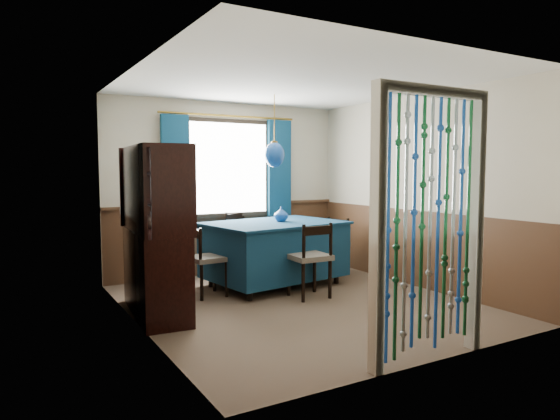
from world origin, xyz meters
TOP-DOWN VIEW (x-y plane):
  - floor at (0.00, 0.00)m, footprint 4.00×4.00m
  - ceiling at (0.00, 0.00)m, footprint 4.00×4.00m
  - wall_back at (0.00, 2.00)m, footprint 3.60×0.00m
  - wall_front at (0.00, -2.00)m, footprint 3.60×0.00m
  - wall_left at (-1.80, 0.00)m, footprint 0.00×4.00m
  - wall_right at (1.80, 0.00)m, footprint 0.00×4.00m
  - wainscot_back at (0.00, 1.99)m, footprint 3.60×0.00m
  - wainscot_front at (0.00, -1.99)m, footprint 3.60×0.00m
  - wainscot_left at (-1.79, 0.00)m, footprint 0.00×4.00m
  - wainscot_right at (1.79, 0.00)m, footprint 0.00×4.00m
  - window at (0.00, 1.95)m, footprint 1.32×0.12m
  - doorway at (0.00, -1.94)m, footprint 1.16×0.12m
  - dining_table at (0.20, 0.94)m, footprint 1.90×1.45m
  - chair_near at (0.26, 0.17)m, footprint 0.46×0.44m
  - chair_far at (0.13, 1.75)m, footprint 0.59×0.58m
  - chair_left at (-0.80, 0.85)m, footprint 0.42×0.44m
  - chair_right at (1.25, 1.08)m, footprint 0.51×0.52m
  - sideboard at (-1.55, 0.41)m, footprint 0.58×1.39m
  - pendant_lamp at (0.20, 0.94)m, footprint 0.26×0.26m
  - vase_table at (0.32, 0.97)m, footprint 0.21×0.21m
  - bowl_shelf at (-1.48, 0.08)m, footprint 0.30×0.30m
  - vase_sideboard at (-1.48, 0.74)m, footprint 0.25×0.25m

SIDE VIEW (x-z plane):
  - floor at x=0.00m, z-range 0.00..0.00m
  - chair_right at x=1.25m, z-range 0.03..0.86m
  - chair_left at x=-0.80m, z-range 0.03..0.88m
  - dining_table at x=0.20m, z-range 0.06..0.90m
  - chair_near at x=0.26m, z-range 0.03..0.94m
  - chair_far at x=0.13m, z-range 0.03..0.95m
  - wainscot_back at x=0.00m, z-range -1.30..2.30m
  - wainscot_front at x=0.00m, z-range -1.30..2.30m
  - wainscot_left at x=-1.79m, z-range -1.50..2.50m
  - wainscot_right at x=1.79m, z-range -1.50..2.50m
  - sideboard at x=-1.55m, z-range -0.27..1.50m
  - vase_table at x=0.32m, z-range 0.84..1.02m
  - vase_sideboard at x=-1.48m, z-range 0.89..1.09m
  - doorway at x=0.00m, z-range -0.04..2.14m
  - bowl_shelf at x=-1.48m, z-range 1.21..1.27m
  - wall_back at x=0.00m, z-range -0.55..3.05m
  - wall_front at x=0.00m, z-range -0.55..3.05m
  - wall_left at x=-1.80m, z-range -0.75..3.25m
  - wall_right at x=1.80m, z-range -0.75..3.25m
  - window at x=0.00m, z-range 0.84..2.26m
  - pendant_lamp at x=0.20m, z-range 1.26..2.19m
  - ceiling at x=0.00m, z-range 2.50..2.50m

